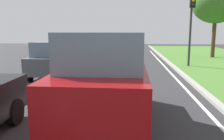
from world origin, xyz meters
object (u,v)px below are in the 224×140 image
car_suv_ahead (106,78)px  traffic_light_near_right (192,15)px  car_hatchback_far (53,59)px  tree_roadside_far (216,3)px

car_suv_ahead → traffic_light_near_right: size_ratio=0.91×
car_hatchback_far → car_suv_ahead: bearing=-61.3°
car_suv_ahead → tree_roadside_far: size_ratio=0.73×
tree_roadside_far → car_hatchback_far: bearing=-140.3°
car_hatchback_far → traffic_light_near_right: bearing=25.2°
car_suv_ahead → traffic_light_near_right: (4.35, 9.63, 2.13)m
car_suv_ahead → car_hatchback_far: size_ratio=1.21×
car_suv_ahead → traffic_light_near_right: 10.78m
car_hatchback_far → tree_roadside_far: tree_roadside_far is taller
car_suv_ahead → tree_roadside_far: tree_roadside_far is taller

